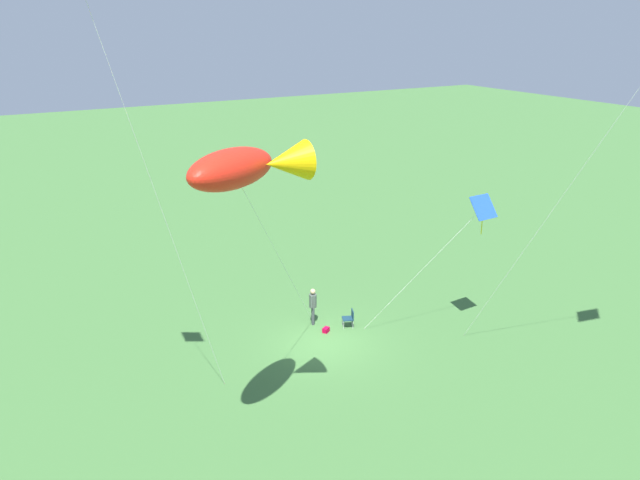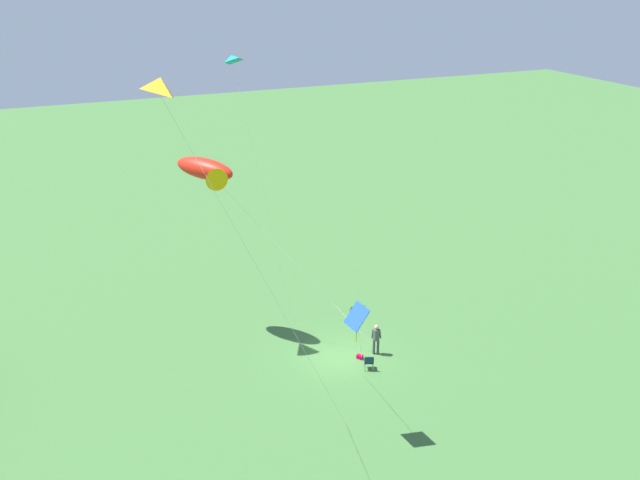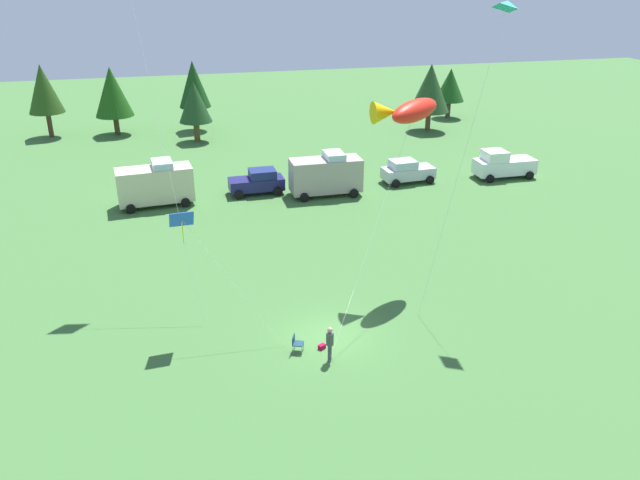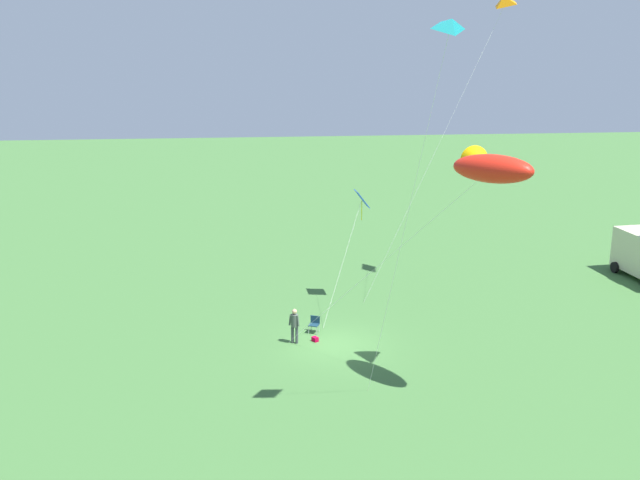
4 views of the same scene
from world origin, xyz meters
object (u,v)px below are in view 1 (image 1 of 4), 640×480
(folding_chair, at_px, (350,317))
(kite_large_fish, at_px, (246,167))
(person_kite_flyer, at_px, (313,303))
(backpack_on_grass, at_px, (326,330))
(kite_diamond_blue, at_px, (482,210))

(folding_chair, height_order, kite_large_fish, kite_large_fish)
(person_kite_flyer, distance_m, backpack_on_grass, 1.37)
(person_kite_flyer, height_order, kite_diamond_blue, kite_diamond_blue)
(person_kite_flyer, relative_size, kite_large_fish, 0.17)
(backpack_on_grass, xyz_separation_m, kite_large_fish, (6.07, 6.14, 9.37))
(folding_chair, relative_size, kite_diamond_blue, 0.13)
(folding_chair, height_order, backpack_on_grass, folding_chair)
(kite_large_fish, distance_m, kite_diamond_blue, 12.74)
(kite_diamond_blue, bearing_deg, folding_chair, -33.94)
(backpack_on_grass, bearing_deg, folding_chair, 175.95)
(folding_chair, relative_size, kite_large_fish, 0.08)
(kite_large_fish, bearing_deg, folding_chair, -140.19)
(person_kite_flyer, distance_m, kite_diamond_blue, 8.54)
(folding_chair, xyz_separation_m, backpack_on_grass, (1.20, -0.08, -0.38))
(person_kite_flyer, xyz_separation_m, kite_large_fish, (5.96, 7.15, 8.46))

